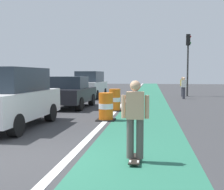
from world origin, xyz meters
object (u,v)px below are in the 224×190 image
(parked_suv_nearest, at_px, (12,97))
(traffic_barrel_mid, at_px, (115,100))
(parked_suv_third, at_px, (90,84))
(skateboarder_on_lane, at_px, (135,118))
(pedestrian_crossing, at_px, (184,87))
(pedestrian_waiting, at_px, (182,86))
(traffic_light_corner, at_px, (188,54))
(traffic_barrel_front, at_px, (106,107))
(parked_sedan_second, at_px, (71,93))

(parked_suv_nearest, xyz_separation_m, traffic_barrel_mid, (2.88, 4.97, -0.50))
(parked_suv_nearest, bearing_deg, parked_suv_third, 90.19)
(skateboarder_on_lane, xyz_separation_m, pedestrian_crossing, (2.69, 16.07, -0.05))
(traffic_barrel_mid, bearing_deg, pedestrian_waiting, 66.79)
(parked_suv_third, height_order, traffic_light_corner, traffic_light_corner)
(parked_suv_third, distance_m, traffic_light_corner, 8.51)
(parked_suv_nearest, xyz_separation_m, traffic_barrel_front, (2.92, 1.94, -0.50))
(parked_suv_third, xyz_separation_m, traffic_barrel_mid, (2.93, -7.81, -0.50))
(traffic_barrel_front, bearing_deg, parked_suv_nearest, -146.33)
(skateboarder_on_lane, height_order, traffic_barrel_mid, skateboarder_on_lane)
(parked_sedan_second, xyz_separation_m, parked_suv_third, (-0.42, 6.85, 0.20))
(parked_suv_third, bearing_deg, traffic_barrel_mid, -69.46)
(parked_sedan_second, distance_m, traffic_barrel_mid, 2.70)
(parked_sedan_second, xyz_separation_m, pedestrian_waiting, (6.82, 9.11, 0.03))
(traffic_barrel_mid, bearing_deg, skateboarder_on_lane, -79.92)
(parked_suv_third, height_order, traffic_barrel_front, parked_suv_third)
(parked_sedan_second, distance_m, traffic_light_corner, 12.28)
(traffic_barrel_mid, height_order, pedestrian_waiting, pedestrian_waiting)
(parked_suv_third, height_order, pedestrian_waiting, parked_suv_third)
(skateboarder_on_lane, height_order, traffic_light_corner, traffic_light_corner)
(parked_sedan_second, distance_m, pedestrian_waiting, 11.38)
(traffic_barrel_mid, bearing_deg, pedestrian_crossing, 61.63)
(traffic_barrel_front, relative_size, traffic_barrel_mid, 1.00)
(parked_suv_nearest, distance_m, parked_sedan_second, 5.95)
(parked_suv_nearest, distance_m, traffic_barrel_mid, 5.77)
(parked_suv_nearest, xyz_separation_m, pedestrian_crossing, (7.06, 12.70, -0.17))
(parked_suv_nearest, bearing_deg, parked_sedan_second, 86.35)
(parked_suv_nearest, relative_size, parked_sedan_second, 1.11)
(skateboarder_on_lane, xyz_separation_m, parked_suv_nearest, (-4.37, 3.37, 0.12))
(pedestrian_crossing, bearing_deg, parked_suv_nearest, -119.07)
(traffic_barrel_mid, bearing_deg, parked_suv_nearest, -120.12)
(traffic_barrel_front, bearing_deg, skateboarder_on_lane, -74.76)
(traffic_light_corner, bearing_deg, traffic_barrel_front, -109.27)
(pedestrian_crossing, bearing_deg, pedestrian_waiting, 86.48)
(parked_sedan_second, distance_m, pedestrian_crossing, 9.51)
(parked_suv_third, distance_m, pedestrian_waiting, 7.59)
(skateboarder_on_lane, height_order, parked_sedan_second, parked_sedan_second)
(traffic_barrel_front, relative_size, pedestrian_crossing, 0.68)
(skateboarder_on_lane, relative_size, pedestrian_crossing, 1.05)
(parked_sedan_second, bearing_deg, traffic_barrel_front, -57.48)
(parked_sedan_second, bearing_deg, parked_suv_nearest, -93.65)
(skateboarder_on_lane, xyz_separation_m, traffic_barrel_front, (-1.45, 5.32, -0.38))
(traffic_light_corner, bearing_deg, parked_sedan_second, -127.31)
(parked_sedan_second, bearing_deg, traffic_light_corner, 52.69)
(parked_suv_nearest, relative_size, parked_suv_third, 0.99)
(pedestrian_waiting, bearing_deg, parked_suv_third, -162.71)
(parked_sedan_second, height_order, pedestrian_crossing, parked_sedan_second)
(skateboarder_on_lane, bearing_deg, pedestrian_waiting, 81.25)
(parked_suv_third, relative_size, traffic_light_corner, 0.92)
(parked_suv_nearest, bearing_deg, traffic_barrel_front, 33.67)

